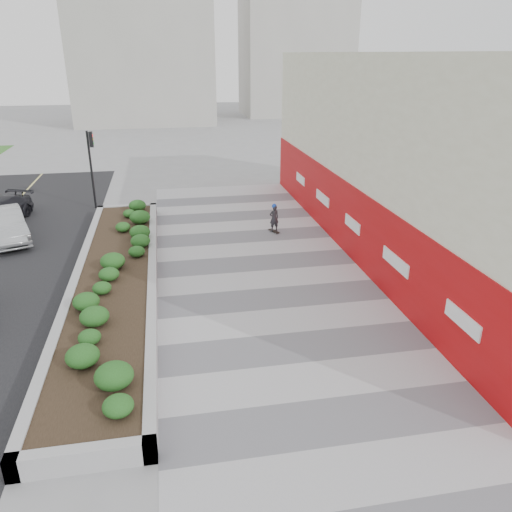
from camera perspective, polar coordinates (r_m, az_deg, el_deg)
The scene contains 10 objects.
ground at distance 13.42m, azimuth 6.74°, elevation -14.38°, with size 160.00×160.00×0.00m, color gray.
walkway at distance 15.82m, azimuth 3.57°, elevation -8.05°, with size 8.00×36.00×0.01m, color #A8A8AD.
building at distance 22.22m, azimuth 17.98°, elevation 10.80°, with size 6.04×24.08×8.00m.
planter at distance 18.92m, azimuth -15.85°, elevation -2.20°, with size 3.00×18.00×0.90m.
traffic_signal_near at distance 28.47m, azimuth -18.30°, elevation 10.56°, with size 0.33×0.28×4.20m.
distant_bldg_north_l at distance 65.28m, azimuth -13.00°, elevation 23.47°, with size 16.00×12.00×20.00m, color #ADAAA3.
distant_bldg_north_r at distance 72.73m, azimuth 4.60°, elevation 25.31°, with size 14.00×10.00×24.00m, color #ADAAA3.
manhole_cover at distance 15.94m, azimuth 5.33°, elevation -7.87°, with size 0.44×0.44×0.01m, color #595654.
skateboarder at distance 23.69m, azimuth 2.08°, elevation 4.37°, with size 0.51×0.74×1.42m.
car_silver at distance 25.32m, azimuth -26.75°, elevation 3.15°, with size 1.54×4.40×1.45m, color #A1A5A9.
Camera 1 is at (-3.46, -10.23, 7.96)m, focal length 35.00 mm.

